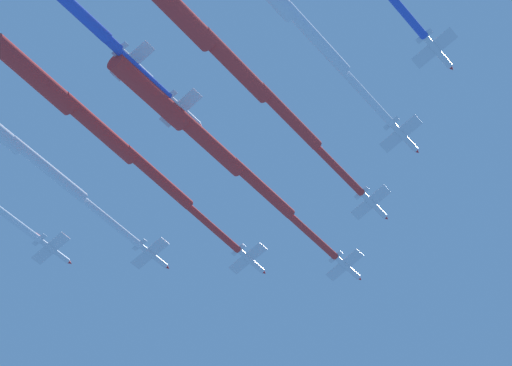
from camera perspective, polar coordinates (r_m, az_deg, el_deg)
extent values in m
cylinder|color=silver|center=(246.49, 4.31, -3.98)|extent=(8.25, 6.21, 1.42)
cone|color=red|center=(249.84, 4.96, -4.56)|extent=(1.83, 1.84, 1.35)
cylinder|color=black|center=(243.38, 3.69, -3.42)|extent=(1.09, 1.22, 1.06)
ellipsoid|color=black|center=(248.14, 4.53, -4.15)|extent=(2.11, 1.85, 0.90)
cube|color=silver|center=(246.10, 4.25, -3.92)|extent=(6.66, 8.06, 3.10)
cube|color=red|center=(246.78, 3.56, -4.48)|extent=(2.29, 1.86, 0.34)
cube|color=red|center=(245.58, 4.92, -3.34)|extent=(2.29, 1.86, 0.34)
cube|color=silver|center=(244.01, 3.82, -3.53)|extent=(2.61, 3.13, 1.23)
cube|color=red|center=(244.72, 3.74, -3.40)|extent=(1.60, 1.43, 1.82)
cylinder|color=red|center=(238.10, 2.56, -2.40)|extent=(16.23, 11.76, 1.80)
cylinder|color=red|center=(228.38, 0.30, -0.26)|extent=(16.73, 12.51, 2.71)
cylinder|color=red|center=(219.50, -2.29, 1.94)|extent=(17.24, 13.26, 3.61)
cylinder|color=red|center=(211.47, -5.10, 4.31)|extent=(17.74, 14.00, 4.51)
cylinder|color=silver|center=(244.43, -0.32, -3.67)|extent=(8.17, 6.32, 1.40)
cone|color=red|center=(247.58, 0.38, -4.28)|extent=(1.83, 1.84, 1.33)
cylinder|color=black|center=(241.52, -0.99, -3.09)|extent=(1.10, 1.21, 1.05)
ellipsoid|color=black|center=(246.01, -0.07, -3.85)|extent=(2.10, 1.86, 0.89)
cube|color=silver|center=(244.05, -0.39, -3.62)|extent=(6.79, 8.07, 2.93)
cube|color=red|center=(244.98, -1.08, -4.16)|extent=(2.28, 1.89, 0.33)
cube|color=red|center=(243.30, 0.30, -3.05)|extent=(2.28, 1.89, 0.33)
cube|color=silver|center=(242.11, -0.85, -3.21)|extent=(2.65, 3.13, 1.16)
cube|color=red|center=(242.83, -0.91, -3.08)|extent=(1.57, 1.42, 1.83)
cylinder|color=red|center=(236.46, -2.22, -2.01)|extent=(16.48, 12.32, 1.79)
cylinder|color=red|center=(227.20, -4.70, 0.26)|extent=(16.99, 13.06, 2.68)
cylinder|color=red|center=(218.97, -7.51, 2.59)|extent=(17.51, 13.79, 3.57)
cylinder|color=red|center=(211.69, -10.55, 5.08)|extent=(18.02, 14.52, 4.47)
cylinder|color=silver|center=(231.82, 5.57, -0.99)|extent=(8.21, 6.31, 1.43)
cone|color=red|center=(235.13, 6.23, -1.66)|extent=(1.84, 1.86, 1.36)
cylinder|color=black|center=(228.77, 4.93, -0.35)|extent=(1.10, 1.22, 1.07)
ellipsoid|color=black|center=(233.46, 5.78, -1.19)|extent=(2.11, 1.87, 0.91)
cube|color=silver|center=(231.43, 5.50, -0.93)|extent=(6.70, 7.99, 3.24)
cube|color=red|center=(231.84, 4.77, -1.53)|extent=(2.28, 1.88, 0.35)
cube|color=red|center=(231.19, 6.22, -0.30)|extent=(2.28, 1.88, 0.35)
cube|color=silver|center=(229.38, 5.06, -0.48)|extent=(2.62, 3.10, 1.28)
cube|color=red|center=(230.11, 4.98, -0.36)|extent=(1.61, 1.47, 1.81)
cylinder|color=red|center=(223.72, 3.82, 0.79)|extent=(15.69, 11.67, 1.82)
cylinder|color=red|center=(214.50, 1.58, 3.17)|extent=(16.21, 12.42, 2.73)
cylinder|color=red|center=(206.10, -1.01, 5.61)|extent=(16.73, 13.16, 3.64)
cylinder|color=red|center=(198.56, -3.84, 8.24)|extent=(17.25, 13.91, 4.55)
cylinder|color=silver|center=(243.71, -5.00, -3.42)|extent=(8.19, 6.29, 1.40)
cone|color=red|center=(246.59, -4.24, -4.03)|extent=(1.83, 1.83, 1.33)
cylinder|color=black|center=(241.06, -5.72, -2.83)|extent=(1.09, 1.20, 1.05)
ellipsoid|color=black|center=(245.19, -4.72, -3.59)|extent=(2.10, 1.86, 0.89)
cube|color=silver|center=(243.36, -5.08, -3.36)|extent=(6.78, 8.09, 2.89)
cube|color=red|center=(244.54, -5.75, -3.90)|extent=(2.28, 1.88, 0.32)
cube|color=red|center=(242.36, -4.41, -2.80)|extent=(2.28, 1.88, 0.32)
cube|color=silver|center=(241.60, -5.57, -2.95)|extent=(2.65, 3.14, 1.15)
cube|color=red|center=(242.34, -5.62, -2.82)|extent=(1.57, 1.41, 1.83)
cylinder|color=white|center=(236.34, -7.11, -1.70)|extent=(17.05, 12.63, 1.78)
cylinder|color=white|center=(227.81, -9.87, 0.65)|extent=(17.56, 13.36, 2.67)
cylinder|color=silver|center=(217.53, 7.00, 2.27)|extent=(8.22, 6.26, 1.41)
cone|color=red|center=(220.73, 7.68, 1.51)|extent=(1.83, 1.84, 1.34)
cylinder|color=black|center=(214.57, 6.33, 3.00)|extent=(1.09, 1.21, 1.06)
ellipsoid|color=black|center=(219.14, 7.22, 2.03)|extent=(2.10, 1.86, 0.90)
cube|color=silver|center=(217.15, 6.93, 2.34)|extent=(6.71, 8.06, 3.05)
cube|color=red|center=(217.43, 6.14, 1.70)|extent=(2.29, 1.87, 0.34)
cube|color=red|center=(217.04, 7.70, 3.00)|extent=(2.29, 1.87, 0.34)
cube|color=silver|center=(215.17, 6.47, 2.85)|extent=(2.62, 3.13, 1.21)
cube|color=red|center=(215.92, 6.38, 2.97)|extent=(1.59, 1.43, 1.82)
cylinder|color=white|center=(209.80, 5.18, 4.26)|extent=(15.48, 11.40, 1.80)
cylinder|color=white|center=(201.15, 2.87, 6.90)|extent=(15.99, 12.14, 2.70)
cylinder|color=silver|center=(244.59, -9.68, -3.15)|extent=(8.20, 6.28, 1.41)
cone|color=red|center=(247.18, -8.87, -3.76)|extent=(1.83, 1.84, 1.34)
cylinder|color=black|center=(242.22, -10.45, -2.56)|extent=(1.10, 1.21, 1.06)
ellipsoid|color=black|center=(245.96, -9.37, -3.33)|extent=(2.10, 1.86, 0.90)
cube|color=silver|center=(244.27, -9.76, -3.09)|extent=(6.73, 8.06, 3.02)
cube|color=red|center=(245.62, -10.41, -3.63)|extent=(2.28, 1.88, 0.33)
cube|color=red|center=(243.09, -9.11, -2.52)|extent=(2.28, 1.88, 0.33)
cube|color=silver|center=(242.70, -10.29, -2.68)|extent=(2.63, 3.12, 1.20)
cube|color=red|center=(243.46, -10.32, -2.55)|extent=(1.59, 1.43, 1.83)
cylinder|color=white|center=(238.36, -11.79, -1.53)|extent=(15.73, 11.65, 1.80)
cylinder|color=silver|center=(205.54, 8.58, 6.29)|extent=(8.24, 6.18, 1.40)
cone|color=red|center=(208.60, 9.29, 5.44)|extent=(1.82, 1.83, 1.33)
cylinder|color=black|center=(202.74, 7.89, 7.12)|extent=(1.08, 1.20, 1.05)
ellipsoid|color=black|center=(207.11, 8.81, 6.02)|extent=(2.10, 1.84, 0.89)
cube|color=silver|center=(205.18, 8.51, 6.38)|extent=(6.71, 8.14, 2.84)
cube|color=red|center=(205.31, 7.66, 5.71)|extent=(2.30, 1.86, 0.32)
cube|color=red|center=(205.23, 9.34, 7.07)|extent=(2.30, 1.86, 0.32)
cube|color=silver|center=(203.30, 8.03, 6.95)|extent=(2.62, 3.15, 1.13)
cube|color=red|center=(204.07, 7.93, 7.07)|extent=(1.57, 1.38, 1.84)
cylinder|color=silver|center=(215.63, -3.52, 3.52)|extent=(8.25, 6.24, 1.43)
cone|color=red|center=(218.24, -2.68, 2.74)|extent=(1.84, 1.85, 1.36)
cylinder|color=black|center=(213.26, -4.33, 4.26)|extent=(1.10, 1.22, 1.07)
ellipsoid|color=black|center=(217.04, -3.22, 3.27)|extent=(2.11, 1.86, 0.91)
cube|color=silver|center=(215.31, -3.61, 3.59)|extent=(6.65, 8.02, 3.22)
cube|color=red|center=(216.02, -4.36, 2.92)|extent=(2.29, 1.86, 0.35)
cube|color=red|center=(214.80, -2.86, 4.28)|extent=(2.29, 1.86, 0.35)
cube|color=silver|center=(213.74, -4.17, 4.10)|extent=(2.60, 3.11, 1.27)
cube|color=red|center=(214.55, -4.23, 4.22)|extent=(1.61, 1.46, 1.81)
cylinder|color=blue|center=(209.19, -5.85, 5.63)|extent=(16.75, 12.19, 1.82)
cylinder|color=blue|center=(202.08, -8.91, 8.48)|extent=(17.26, 12.94, 2.73)
cylinder|color=silver|center=(209.44, -5.82, 5.73)|extent=(8.18, 6.35, 1.42)
cone|color=red|center=(211.85, -4.94, 4.90)|extent=(1.84, 1.85, 1.35)
cylinder|color=black|center=(207.27, -6.67, 6.52)|extent=(1.11, 1.22, 1.07)
ellipsoid|color=black|center=(210.78, -5.50, 5.46)|extent=(2.10, 1.87, 0.91)
cube|color=silver|center=(209.15, -5.91, 5.81)|extent=(6.75, 8.00, 3.16)
cube|color=red|center=(209.87, -6.69, 5.13)|extent=(2.28, 1.89, 0.35)
cube|color=red|center=(208.62, -5.14, 6.52)|extent=(2.28, 1.89, 0.35)
cube|color=silver|center=(207.70, -6.50, 6.36)|extent=(2.64, 3.10, 1.25)
cube|color=red|center=(208.54, -6.55, 6.47)|extent=(1.60, 1.46, 1.82)
cylinder|color=blue|center=(203.59, -8.25, 7.98)|extent=(16.45, 12.34, 1.81)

